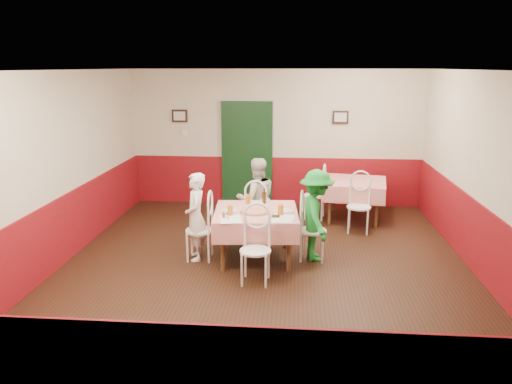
# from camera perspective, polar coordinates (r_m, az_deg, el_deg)

# --- Properties ---
(floor) EXTENTS (7.00, 7.00, 0.00)m
(floor) POSITION_cam_1_polar(r_m,az_deg,el_deg) (7.36, 0.97, -8.59)
(floor) COLOR black
(floor) RESTS_ON ground
(ceiling) EXTENTS (7.00, 7.00, 0.00)m
(ceiling) POSITION_cam_1_polar(r_m,az_deg,el_deg) (6.79, 1.07, 13.76)
(ceiling) COLOR white
(ceiling) RESTS_ON back_wall
(back_wall) EXTENTS (6.00, 0.10, 2.80)m
(back_wall) POSITION_cam_1_polar(r_m,az_deg,el_deg) (10.38, 2.30, 6.15)
(back_wall) COLOR beige
(back_wall) RESTS_ON ground
(front_wall) EXTENTS (6.00, 0.10, 2.80)m
(front_wall) POSITION_cam_1_polar(r_m,az_deg,el_deg) (3.61, -2.70, -9.55)
(front_wall) COLOR beige
(front_wall) RESTS_ON ground
(left_wall) EXTENTS (0.10, 7.00, 2.80)m
(left_wall) POSITION_cam_1_polar(r_m,az_deg,el_deg) (7.73, -21.77, 2.36)
(left_wall) COLOR beige
(left_wall) RESTS_ON ground
(right_wall) EXTENTS (0.10, 7.00, 2.80)m
(right_wall) POSITION_cam_1_polar(r_m,az_deg,el_deg) (7.38, 24.94, 1.52)
(right_wall) COLOR beige
(right_wall) RESTS_ON ground
(wainscot_back) EXTENTS (6.00, 0.03, 1.00)m
(wainscot_back) POSITION_cam_1_polar(r_m,az_deg,el_deg) (10.53, 2.25, 1.29)
(wainscot_back) COLOR maroon
(wainscot_back) RESTS_ON ground
(wainscot_left) EXTENTS (0.03, 7.00, 1.00)m
(wainscot_left) POSITION_cam_1_polar(r_m,az_deg,el_deg) (7.95, -21.08, -4.00)
(wainscot_left) COLOR maroon
(wainscot_left) RESTS_ON ground
(wainscot_right) EXTENTS (0.03, 7.00, 1.00)m
(wainscot_right) POSITION_cam_1_polar(r_m,az_deg,el_deg) (7.61, 24.13, -5.10)
(wainscot_right) COLOR maroon
(wainscot_right) RESTS_ON ground
(door) EXTENTS (0.96, 0.06, 2.10)m
(door) POSITION_cam_1_polar(r_m,az_deg,el_deg) (10.43, -1.03, 4.25)
(door) COLOR black
(door) RESTS_ON ground
(picture_left) EXTENTS (0.32, 0.03, 0.26)m
(picture_left) POSITION_cam_1_polar(r_m,az_deg,el_deg) (10.56, -8.72, 8.59)
(picture_left) COLOR black
(picture_left) RESTS_ON back_wall
(picture_right) EXTENTS (0.32, 0.03, 0.26)m
(picture_right) POSITION_cam_1_polar(r_m,az_deg,el_deg) (10.31, 9.63, 8.43)
(picture_right) COLOR black
(picture_right) RESTS_ON back_wall
(thermostat) EXTENTS (0.10, 0.03, 0.10)m
(thermostat) POSITION_cam_1_polar(r_m,az_deg,el_deg) (10.57, -8.12, 6.71)
(thermostat) COLOR white
(thermostat) RESTS_ON back_wall
(main_table) EXTENTS (1.31, 1.31, 0.77)m
(main_table) POSITION_cam_1_polar(r_m,az_deg,el_deg) (7.54, 0.00, -4.98)
(main_table) COLOR red
(main_table) RESTS_ON ground
(second_table) EXTENTS (1.28, 1.28, 0.77)m
(second_table) POSITION_cam_1_polar(r_m,az_deg,el_deg) (9.66, 11.16, -0.93)
(second_table) COLOR red
(second_table) RESTS_ON ground
(chair_left) EXTENTS (0.42, 0.42, 0.90)m
(chair_left) POSITION_cam_1_polar(r_m,az_deg,el_deg) (7.57, -6.47, -4.39)
(chair_left) COLOR white
(chair_left) RESTS_ON ground
(chair_right) EXTENTS (0.45, 0.45, 0.90)m
(chair_right) POSITION_cam_1_polar(r_m,az_deg,el_deg) (7.56, 6.48, -4.43)
(chair_right) COLOR white
(chair_right) RESTS_ON ground
(chair_far) EXTENTS (0.42, 0.42, 0.90)m
(chair_far) POSITION_cam_1_polar(r_m,az_deg,el_deg) (8.32, 0.05, -2.57)
(chair_far) COLOR white
(chair_far) RESTS_ON ground
(chair_near) EXTENTS (0.44, 0.44, 0.90)m
(chair_near) POSITION_cam_1_polar(r_m,az_deg,el_deg) (6.71, -0.07, -6.76)
(chair_near) COLOR white
(chair_near) RESTS_ON ground
(chair_second_a) EXTENTS (0.48, 0.48, 0.90)m
(chair_second_a) POSITION_cam_1_polar(r_m,az_deg,el_deg) (9.59, 6.72, -0.41)
(chair_second_a) COLOR white
(chair_second_a) RESTS_ON ground
(chair_second_b) EXTENTS (0.48, 0.48, 0.90)m
(chair_second_b) POSITION_cam_1_polar(r_m,az_deg,el_deg) (8.92, 11.69, -1.71)
(chair_second_b) COLOR white
(chair_second_b) RESTS_ON ground
(pizza) EXTENTS (0.43, 0.43, 0.03)m
(pizza) POSITION_cam_1_polar(r_m,az_deg,el_deg) (7.34, -0.15, -2.24)
(pizza) COLOR #B74723
(pizza) RESTS_ON main_table
(plate_left) EXTENTS (0.27, 0.27, 0.01)m
(plate_left) POSITION_cam_1_polar(r_m,az_deg,el_deg) (7.42, -3.02, -2.13)
(plate_left) COLOR white
(plate_left) RESTS_ON main_table
(plate_right) EXTENTS (0.27, 0.27, 0.01)m
(plate_right) POSITION_cam_1_polar(r_m,az_deg,el_deg) (7.42, 3.32, -2.14)
(plate_right) COLOR white
(plate_right) RESTS_ON main_table
(plate_far) EXTENTS (0.27, 0.27, 0.01)m
(plate_far) POSITION_cam_1_polar(r_m,az_deg,el_deg) (7.84, 0.04, -1.21)
(plate_far) COLOR white
(plate_far) RESTS_ON main_table
(glass_a) EXTENTS (0.08, 0.08, 0.14)m
(glass_a) POSITION_cam_1_polar(r_m,az_deg,el_deg) (7.19, -2.98, -2.14)
(glass_a) COLOR #BF7219
(glass_a) RESTS_ON main_table
(glass_b) EXTENTS (0.09, 0.09, 0.15)m
(glass_b) POSITION_cam_1_polar(r_m,az_deg,el_deg) (7.22, 2.82, -2.05)
(glass_b) COLOR #BF7219
(glass_b) RESTS_ON main_table
(glass_c) EXTENTS (0.08, 0.08, 0.14)m
(glass_c) POSITION_cam_1_polar(r_m,az_deg,el_deg) (7.79, -0.90, -0.83)
(glass_c) COLOR #BF7219
(glass_c) RESTS_ON main_table
(beer_bottle) EXTENTS (0.06, 0.06, 0.22)m
(beer_bottle) POSITION_cam_1_polar(r_m,az_deg,el_deg) (7.80, 0.94, -0.51)
(beer_bottle) COLOR #381C0A
(beer_bottle) RESTS_ON main_table
(shaker_a) EXTENTS (0.04, 0.04, 0.09)m
(shaker_a) POSITION_cam_1_polar(r_m,az_deg,el_deg) (7.04, -3.33, -2.73)
(shaker_a) COLOR silver
(shaker_a) RESTS_ON main_table
(shaker_b) EXTENTS (0.04, 0.04, 0.09)m
(shaker_b) POSITION_cam_1_polar(r_m,az_deg,el_deg) (6.98, -3.21, -2.86)
(shaker_b) COLOR silver
(shaker_b) RESTS_ON main_table
(shaker_c) EXTENTS (0.04, 0.04, 0.09)m
(shaker_c) POSITION_cam_1_polar(r_m,az_deg,el_deg) (7.09, -3.72, -2.62)
(shaker_c) COLOR #B23319
(shaker_c) RESTS_ON main_table
(menu_left) EXTENTS (0.38, 0.45, 0.00)m
(menu_left) POSITION_cam_1_polar(r_m,az_deg,el_deg) (7.03, -2.92, -3.12)
(menu_left) COLOR white
(menu_left) RESTS_ON main_table
(menu_right) EXTENTS (0.35, 0.44, 0.00)m
(menu_right) POSITION_cam_1_polar(r_m,az_deg,el_deg) (7.06, 3.09, -3.03)
(menu_right) COLOR white
(menu_right) RESTS_ON main_table
(wallet) EXTENTS (0.12, 0.10, 0.02)m
(wallet) POSITION_cam_1_polar(r_m,az_deg,el_deg) (7.13, 2.26, -2.78)
(wallet) COLOR black
(wallet) RESTS_ON main_table
(diner_left) EXTENTS (0.41, 0.54, 1.33)m
(diner_left) POSITION_cam_1_polar(r_m,az_deg,el_deg) (7.51, -6.89, -2.83)
(diner_left) COLOR gray
(diner_left) RESTS_ON ground
(diner_far) EXTENTS (0.81, 0.72, 1.40)m
(diner_far) POSITION_cam_1_polar(r_m,az_deg,el_deg) (8.30, 0.06, -0.83)
(diner_far) COLOR gray
(diner_far) RESTS_ON ground
(diner_right) EXTENTS (0.64, 0.96, 1.38)m
(diner_right) POSITION_cam_1_polar(r_m,az_deg,el_deg) (7.49, 6.91, -2.68)
(diner_right) COLOR gray
(diner_right) RESTS_ON ground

